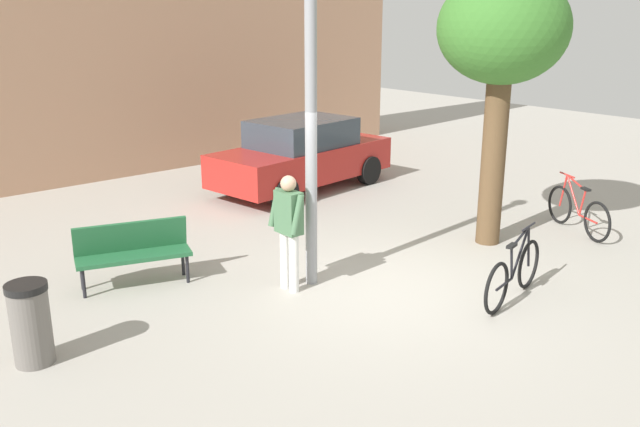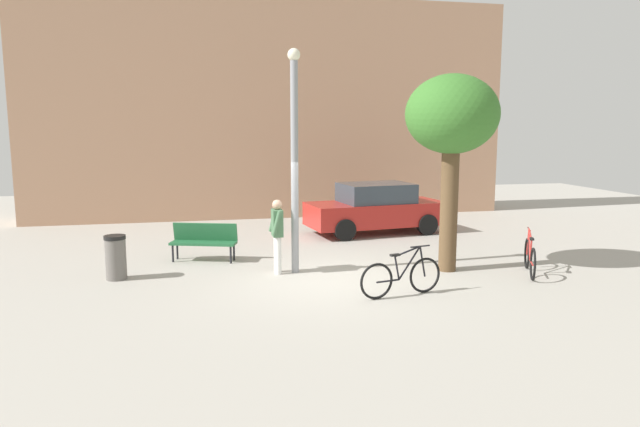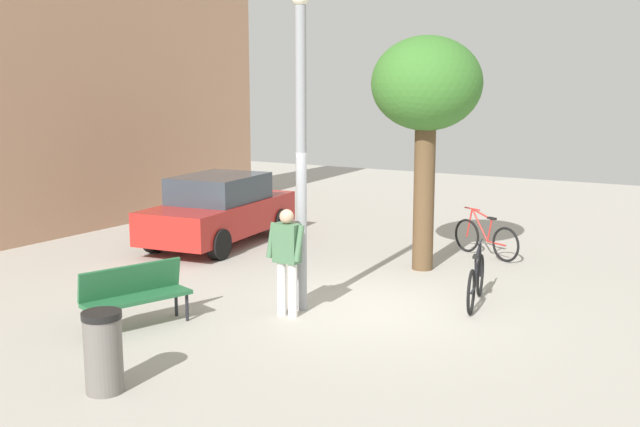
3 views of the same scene
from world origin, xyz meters
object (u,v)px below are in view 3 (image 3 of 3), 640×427
at_px(bicycle_black, 476,281).
at_px(bicycle_red, 485,238).
at_px(park_bench, 135,291).
at_px(trash_bin, 103,352).
at_px(parked_car_red, 220,210).
at_px(person_by_lamppost, 287,255).
at_px(plaza_tree, 426,90).
at_px(lamppost, 301,139).

bearing_deg(bicycle_black, bicycle_red, 16.24).
height_order(park_bench, trash_bin, trash_bin).
distance_m(parked_car_red, trash_bin, 8.20).
relative_size(person_by_lamppost, bicycle_red, 1.01).
bearing_deg(parked_car_red, park_bench, -153.52).
bearing_deg(plaza_tree, park_bench, 157.82).
xyz_separation_m(lamppost, park_bench, (-1.98, 1.63, -2.15)).
distance_m(park_bench, bicycle_black, 5.36).
xyz_separation_m(person_by_lamppost, park_bench, (-1.58, 1.62, -0.42)).
relative_size(person_by_lamppost, parked_car_red, 0.38).
xyz_separation_m(park_bench, bicycle_red, (7.09, -2.90, -0.16)).
bearing_deg(trash_bin, parked_car_red, 29.28).
xyz_separation_m(lamppost, parked_car_red, (3.26, 4.24, -1.92)).
distance_m(lamppost, trash_bin, 4.47).
xyz_separation_m(lamppost, trash_bin, (-3.88, 0.23, -2.21)).
relative_size(plaza_tree, parked_car_red, 1.01).
bearing_deg(plaza_tree, trash_bin, 173.64).
xyz_separation_m(person_by_lamppost, trash_bin, (-3.48, 0.23, -0.48)).
relative_size(parked_car_red, trash_bin, 4.55).
bearing_deg(park_bench, person_by_lamppost, -45.71).
bearing_deg(park_bench, plaza_tree, -22.18).
bearing_deg(person_by_lamppost, bicycle_red, -13.04).
height_order(person_by_lamppost, bicycle_black, person_by_lamppost).
bearing_deg(lamppost, plaza_tree, -9.61).
distance_m(bicycle_black, trash_bin, 6.12).
bearing_deg(parked_car_red, lamppost, -127.58).
height_order(park_bench, bicycle_red, bicycle_red).
distance_m(plaza_tree, parked_car_red, 5.51).
bearing_deg(plaza_tree, person_by_lamppost, 171.27).
xyz_separation_m(bicycle_red, parked_car_red, (-1.84, 5.51, 0.39)).
xyz_separation_m(plaza_tree, bicycle_black, (-1.73, -1.68, -3.04)).
relative_size(park_bench, parked_car_red, 0.38).
xyz_separation_m(bicycle_black, parked_car_red, (1.56, 6.50, 0.39)).
height_order(plaza_tree, bicycle_red, plaza_tree).
relative_size(bicycle_black, parked_car_red, 0.41).
xyz_separation_m(bicycle_red, bicycle_black, (-3.40, -0.99, 0.00)).
distance_m(park_bench, trash_bin, 2.36).
bearing_deg(bicycle_black, parked_car_red, 76.53).
distance_m(person_by_lamppost, bicycle_red, 5.69).
distance_m(plaza_tree, trash_bin, 7.93).
xyz_separation_m(person_by_lamppost, parked_car_red, (3.67, 4.24, -0.19)).
relative_size(bicycle_red, bicycle_black, 0.93).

